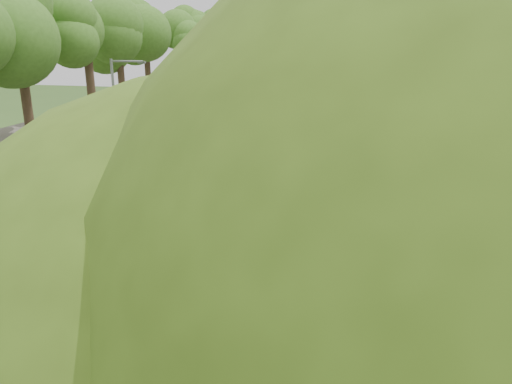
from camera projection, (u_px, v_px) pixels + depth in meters
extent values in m
plane|color=#33511E|center=(200.00, 283.00, 20.10)|extent=(140.00, 140.00, 0.00)
cube|color=black|center=(196.00, 176.00, 35.17)|extent=(11.20, 66.00, 0.04)
cube|color=gray|center=(309.00, 183.00, 33.50)|extent=(4.20, 66.00, 0.05)
cube|color=#9DEC1F|center=(275.00, 177.00, 33.90)|extent=(0.42, 66.00, 0.60)
cube|color=#595147|center=(90.00, 143.00, 36.27)|extent=(5.00, 66.00, 4.00)
cube|color=slate|center=(341.00, 170.00, 32.76)|extent=(0.04, 66.00, 2.00)
cylinder|color=gray|center=(116.00, 119.00, 34.15)|extent=(0.18, 0.18, 8.00)
cylinder|color=gray|center=(126.00, 61.00, 32.74)|extent=(2.30, 0.13, 0.13)
cube|color=gray|center=(142.00, 62.00, 32.53)|extent=(0.50, 0.22, 0.14)
cylinder|color=gray|center=(199.00, 285.00, 16.61)|extent=(0.09, 0.09, 3.10)
cube|color=white|center=(198.00, 258.00, 16.28)|extent=(0.62, 0.04, 0.62)
cube|color=white|center=(199.00, 277.00, 16.49)|extent=(0.56, 0.04, 0.50)
cylinder|color=red|center=(329.00, 170.00, 34.87)|extent=(0.52, 0.52, 0.85)
cube|color=gray|center=(290.00, 345.00, 15.34)|extent=(1.33, 1.04, 0.84)
imported|color=silver|center=(25.00, 231.00, 23.45)|extent=(1.50, 4.13, 1.35)
imported|color=maroon|center=(96.00, 178.00, 31.91)|extent=(2.59, 5.32, 1.46)
imported|color=black|center=(60.00, 214.00, 25.65)|extent=(2.04, 4.75, 1.36)
imported|color=tan|center=(137.00, 159.00, 36.59)|extent=(2.05, 4.55, 1.52)
imported|color=#A1A2A7|center=(149.00, 150.00, 39.37)|extent=(1.84, 4.55, 1.47)
imported|color=black|center=(179.00, 135.00, 45.58)|extent=(2.38, 4.99, 1.37)
imported|color=maroon|center=(210.00, 123.00, 51.24)|extent=(2.50, 5.44, 1.54)
imported|color=#B8B9BD|center=(225.00, 110.00, 59.60)|extent=(2.11, 4.60, 1.53)
imported|color=yellow|center=(241.00, 257.00, 20.47)|extent=(0.72, 0.89, 1.57)
imported|color=white|center=(244.00, 244.00, 21.33)|extent=(0.70, 0.82, 1.89)
imported|color=black|center=(239.00, 245.00, 21.23)|extent=(0.91, 1.06, 1.88)
imported|color=brown|center=(246.00, 249.00, 21.22)|extent=(0.80, 1.14, 1.61)
imported|color=black|center=(337.00, 164.00, 35.18)|extent=(0.96, 0.54, 1.54)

